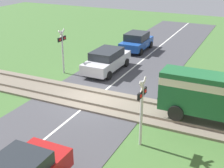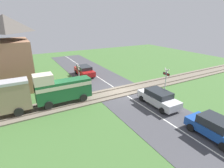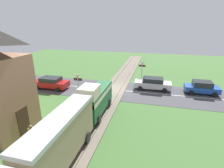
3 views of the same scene
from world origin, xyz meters
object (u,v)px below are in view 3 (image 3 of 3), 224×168
Objects in this scene: pedestrian_by_station at (32,136)px; train at (55,146)px; car_behind_queue at (202,87)px; crossing_signal_west_approach at (142,69)px; crossing_signal_east_approach at (78,83)px; car_near_crossing at (153,83)px; car_far_side at (51,83)px.

train is at bearing 149.70° from pedestrian_by_station.
car_behind_queue is 7.85m from crossing_signal_west_approach.
crossing_signal_east_approach is (6.04, 7.91, 0.00)m from crossing_signal_west_approach.
train is 15.58m from car_near_crossing.
train is 4.90× the size of car_behind_queue.
car_far_side is 2.78× the size of pedestrian_by_station.
car_behind_queue reaches higher than car_near_crossing.
crossing_signal_west_approach is at bearing -99.87° from train.
train reaches higher than car_near_crossing.
crossing_signal_west_approach is (1.63, -2.52, 1.15)m from car_near_crossing.
pedestrian_by_station is at bearing 59.88° from car_near_crossing.
car_behind_queue is 18.68m from pedestrian_by_station.
car_behind_queue is 1.25× the size of crossing_signal_east_approach.
car_far_side is 12.33m from crossing_signal_west_approach.
train is 9.91m from crossing_signal_east_approach.
crossing_signal_west_approach is (7.34, -2.52, 1.16)m from car_behind_queue.
car_near_crossing is at bearing -167.18° from car_far_side.
crossing_signal_west_approach is 16.77m from pedestrian_by_station.
train is 4.19× the size of car_far_side.
crossing_signal_east_approach is 1.91× the size of pedestrian_by_station.
pedestrian_by_station is (2.95, -1.73, -1.15)m from train.
car_near_crossing is 1.19× the size of car_behind_queue.
train reaches higher than car_behind_queue.
car_far_side is 1.46× the size of crossing_signal_west_approach.
crossing_signal_east_approach is at bearing -72.27° from train.
car_behind_queue is (-18.36, -2.88, 0.01)m from car_far_side.
car_near_crossing is 3.21m from crossing_signal_west_approach.
pedestrian_by_station is at bearing 44.55° from car_behind_queue.
crossing_signal_east_approach reaches higher than car_near_crossing.
car_behind_queue is (-5.71, -0.00, -0.01)m from car_near_crossing.
train reaches higher than car_far_side.
train is 4.12× the size of car_near_crossing.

